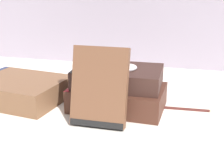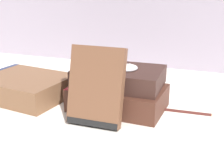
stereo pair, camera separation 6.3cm
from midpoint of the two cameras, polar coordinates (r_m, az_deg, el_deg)
The scene contains 8 objects.
ground_plane at distance 0.70m, azimuth -2.55°, elevation -4.62°, with size 3.00×3.00×0.00m, color silver.
book_flat_bottom at distance 0.70m, azimuth -1.98°, elevation -2.47°, with size 0.21×0.14×0.05m.
book_flat_top at distance 0.69m, azimuth -1.86°, elevation 1.36°, with size 0.19×0.13×0.04m.
book_side_left at distance 0.79m, azimuth -19.12°, elevation -0.99°, with size 0.23×0.19×0.05m.
book_leaning_front at distance 0.61m, azimuth -5.30°, elevation -1.04°, with size 0.11×0.06×0.16m.
pocket_watch at distance 0.68m, azimuth -0.14°, elevation 3.03°, with size 0.05×0.05×0.01m.
reading_glasses at distance 0.86m, azimuth -4.12°, elevation 0.09°, with size 0.12×0.08×0.00m.
fountain_pen at distance 0.71m, azimuth 10.98°, elevation -4.37°, with size 0.13×0.01×0.01m.
Camera 1 is at (0.16, -0.62, 0.28)m, focal length 50.00 mm.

